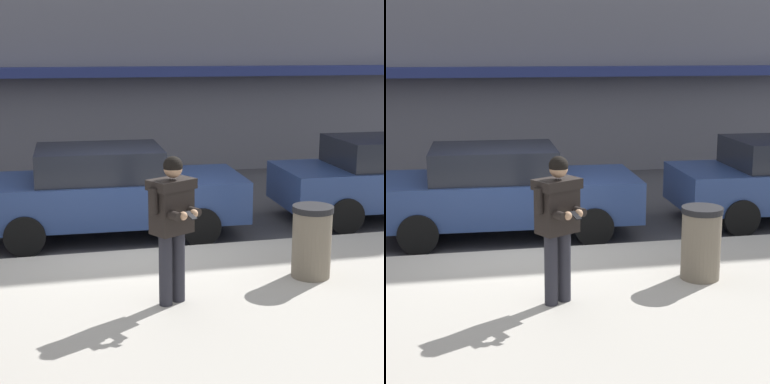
{
  "view_description": "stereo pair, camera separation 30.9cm",
  "coord_description": "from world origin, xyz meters",
  "views": [
    {
      "loc": [
        -1.23,
        -9.56,
        3.15
      ],
      "look_at": [
        0.49,
        -2.34,
        1.49
      ],
      "focal_mm": 60.0,
      "sensor_mm": 36.0,
      "label": 1
    },
    {
      "loc": [
        -0.93,
        -9.62,
        3.15
      ],
      "look_at": [
        0.49,
        -2.34,
        1.49
      ],
      "focal_mm": 60.0,
      "sensor_mm": 36.0,
      "label": 2
    }
  ],
  "objects": [
    {
      "name": "sidewalk",
      "position": [
        1.0,
        -2.85,
        0.07
      ],
      "size": [
        32.0,
        5.3,
        0.14
      ],
      "primitive_type": "cube",
      "color": "#A8A399",
      "rests_on": "ground"
    },
    {
      "name": "ground_plane",
      "position": [
        0.0,
        0.0,
        0.0
      ],
      "size": [
        80.0,
        80.0,
        0.0
      ],
      "primitive_type": "plane",
      "color": "#3D3D42"
    },
    {
      "name": "parked_sedan_mid",
      "position": [
        -0.15,
        1.11,
        0.79
      ],
      "size": [
        4.57,
        2.07,
        1.54
      ],
      "color": "navy",
      "rests_on": "ground"
    },
    {
      "name": "man_texting_on_phone",
      "position": [
        0.24,
        -2.41,
        1.25
      ],
      "size": [
        0.63,
        0.65,
        1.81
      ],
      "color": "#23232B",
      "rests_on": "sidewalk"
    },
    {
      "name": "trash_bin",
      "position": [
        2.24,
        -1.93,
        0.63
      ],
      "size": [
        0.55,
        0.55,
        0.98
      ],
      "color": "#665B4C",
      "rests_on": "sidewalk"
    },
    {
      "name": "curb_paint_line",
      "position": [
        1.0,
        0.05,
        0.0
      ],
      "size": [
        28.0,
        0.12,
        0.01
      ],
      "primitive_type": "cube",
      "color": "silver",
      "rests_on": "ground"
    }
  ]
}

